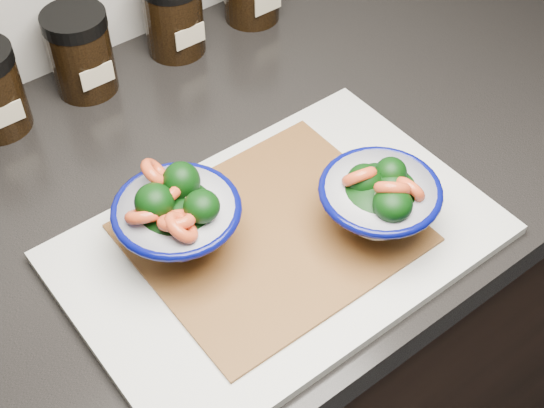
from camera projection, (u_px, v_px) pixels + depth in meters
cabinet at (213, 391)px, 1.22m from camera, size 3.43×0.58×0.86m
countertop at (191, 202)px, 0.89m from camera, size 3.50×0.60×0.04m
cutting_board at (280, 243)px, 0.81m from camera, size 0.45×0.30×0.01m
bamboo_mat at (272, 233)px, 0.81m from camera, size 0.28×0.24×0.00m
bowl_left at (177, 218)px, 0.77m from camera, size 0.13×0.13×0.10m
bowl_right at (379, 200)px, 0.79m from camera, size 0.13×0.13×0.10m
spice_jar_d at (81, 52)px, 0.96m from camera, size 0.08×0.08×0.11m
spice_jar_e at (173, 14)px, 1.02m from camera, size 0.08×0.08×0.11m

